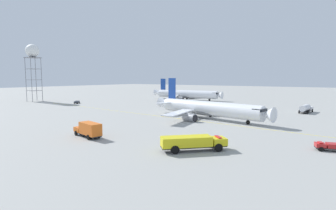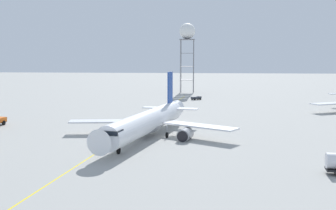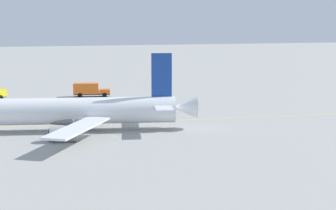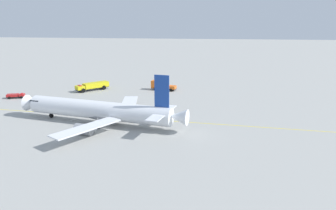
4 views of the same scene
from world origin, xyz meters
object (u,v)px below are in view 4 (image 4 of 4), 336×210
fire_tender_truck (93,86)px  airliner_main (101,111)px  ops_pickup_truck (16,96)px  catering_truck_truck (162,85)px

fire_tender_truck → airliner_main: bearing=67.2°
airliner_main → ops_pickup_truck: bearing=-19.5°
catering_truck_truck → fire_tender_truck: bearing=-160.0°
catering_truck_truck → ops_pickup_truck: bearing=-146.5°
airliner_main → catering_truck_truck: (-8.85, -36.37, -1.30)m
airliner_main → ops_pickup_truck: 38.73m
catering_truck_truck → fire_tender_truck: (22.63, 3.10, -0.12)m
catering_truck_truck → fire_tender_truck: size_ratio=0.87×
ops_pickup_truck → airliner_main: bearing=-49.9°
airliner_main → catering_truck_truck: bearing=-91.9°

